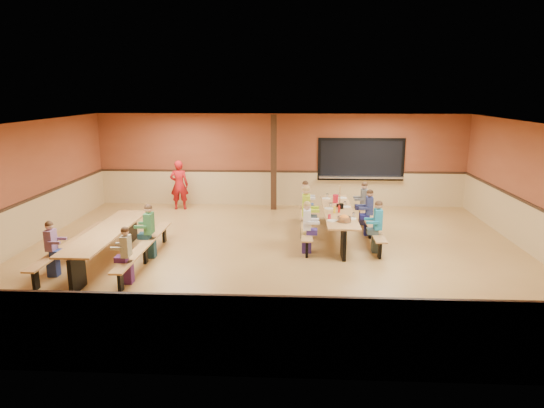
{
  "coord_description": "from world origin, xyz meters",
  "views": [
    {
      "loc": [
        0.51,
        -10.72,
        3.71
      ],
      "look_at": [
        -0.04,
        0.2,
        1.15
      ],
      "focal_mm": 32.0,
      "sensor_mm": 36.0,
      "label": 1
    }
  ],
  "objects": [
    {
      "name": "cafeteria_table_second",
      "position": [
        -3.61,
        -0.75,
        0.53
      ],
      "size": [
        1.91,
        3.7,
        0.74
      ],
      "color": "#B58147",
      "rests_on": "ground"
    },
    {
      "name": "structural_post",
      "position": [
        -0.2,
        4.4,
        1.5
      ],
      "size": [
        0.18,
        0.18,
        3.0
      ],
      "primitive_type": "cube",
      "color": "black",
      "rests_on": "ground"
    },
    {
      "name": "place_settings",
      "position": [
        1.6,
        1.38,
        0.8
      ],
      "size": [
        0.65,
        3.3,
        0.11
      ],
      "primitive_type": null,
      "color": "beige",
      "rests_on": "cafeteria_table_main"
    },
    {
      "name": "standing_woman",
      "position": [
        -3.21,
        4.24,
        0.79
      ],
      "size": [
        0.6,
        0.42,
        1.58
      ],
      "primitive_type": "imported",
      "rotation": [
        0.0,
        0.0,
        3.22
      ],
      "color": "#A51215",
      "rests_on": "ground"
    },
    {
      "name": "napkin_dispenser",
      "position": [
        1.69,
        1.53,
        0.8
      ],
      "size": [
        0.1,
        0.14,
        0.13
      ],
      "primitive_type": "cube",
      "color": "black",
      "rests_on": "cafeteria_table_main"
    },
    {
      "name": "condiment_mustard",
      "position": [
        1.48,
        1.05,
        0.82
      ],
      "size": [
        0.06,
        0.06,
        0.17
      ],
      "primitive_type": "cylinder",
      "color": "yellow",
      "rests_on": "cafeteria_table_main"
    },
    {
      "name": "seated_child_navy_right",
      "position": [
        2.42,
        1.64,
        0.6
      ],
      "size": [
        0.37,
        0.3,
        1.21
      ],
      "primitive_type": null,
      "color": "navy",
      "rests_on": "ground"
    },
    {
      "name": "kitchen_pass_through",
      "position": [
        2.6,
        4.96,
        1.49
      ],
      "size": [
        2.78,
        0.28,
        1.38
      ],
      "color": "black",
      "rests_on": "ground"
    },
    {
      "name": "condiment_ketchup",
      "position": [
        1.59,
        1.11,
        0.82
      ],
      "size": [
        0.06,
        0.06,
        0.17
      ],
      "primitive_type": "cylinder",
      "color": "#B2140F",
      "rests_on": "cafeteria_table_main"
    },
    {
      "name": "chip_bowl",
      "position": [
        1.64,
        0.22,
        0.81
      ],
      "size": [
        0.32,
        0.32,
        0.15
      ],
      "primitive_type": null,
      "color": "orange",
      "rests_on": "cafeteria_table_main"
    },
    {
      "name": "seated_child_purple_sec",
      "position": [
        -4.44,
        -1.6,
        0.58
      ],
      "size": [
        0.34,
        0.28,
        1.15
      ],
      "primitive_type": null,
      "color": "#775076",
      "rests_on": "ground"
    },
    {
      "name": "punch_pitcher",
      "position": [
        1.59,
        2.2,
        0.85
      ],
      "size": [
        0.16,
        0.16,
        0.22
      ],
      "primitive_type": "cylinder",
      "color": "red",
      "rests_on": "cafeteria_table_main"
    },
    {
      "name": "seated_child_grey_left",
      "position": [
        0.77,
        2.76,
        0.61
      ],
      "size": [
        0.37,
        0.3,
        1.21
      ],
      "primitive_type": null,
      "color": "silver",
      "rests_on": "ground"
    },
    {
      "name": "room_envelope",
      "position": [
        0.0,
        0.0,
        0.69
      ],
      "size": [
        12.04,
        10.04,
        3.02
      ],
      "color": "brown",
      "rests_on": "ground"
    },
    {
      "name": "seated_child_green_sec",
      "position": [
        -2.79,
        -0.37,
        0.61
      ],
      "size": [
        0.38,
        0.31,
        1.23
      ],
      "primitive_type": null,
      "color": "#32703E",
      "rests_on": "ground"
    },
    {
      "name": "cafeteria_table_main",
      "position": [
        1.6,
        1.38,
        0.53
      ],
      "size": [
        1.91,
        3.7,
        0.74
      ],
      "color": "#B58147",
      "rests_on": "ground"
    },
    {
      "name": "seated_adult_yellow",
      "position": [
        0.77,
        1.32,
        0.67
      ],
      "size": [
        0.44,
        0.36,
        1.35
      ],
      "primitive_type": null,
      "color": "#ADD121",
      "rests_on": "ground"
    },
    {
      "name": "seated_child_white_left",
      "position": [
        0.77,
        0.16,
        0.61
      ],
      "size": [
        0.37,
        0.3,
        1.21
      ],
      "primitive_type": null,
      "color": "white",
      "rests_on": "ground"
    },
    {
      "name": "table_paddle",
      "position": [
        1.66,
        1.75,
        0.88
      ],
      "size": [
        0.16,
        0.16,
        0.56
      ],
      "color": "black",
      "rests_on": "cafeteria_table_main"
    },
    {
      "name": "ground",
      "position": [
        0.0,
        0.0,
        0.0
      ],
      "size": [
        12.0,
        12.0,
        0.0
      ],
      "primitive_type": "plane",
      "color": "olive",
      "rests_on": "ground"
    },
    {
      "name": "seated_child_teal_right",
      "position": [
        2.42,
        0.26,
        0.61
      ],
      "size": [
        0.38,
        0.31,
        1.22
      ],
      "primitive_type": null,
      "color": "teal",
      "rests_on": "ground"
    },
    {
      "name": "seated_child_tan_sec",
      "position": [
        -2.79,
        -1.9,
        0.57
      ],
      "size": [
        0.33,
        0.27,
        1.14
      ],
      "primitive_type": null,
      "color": "#A5A283",
      "rests_on": "ground"
    },
    {
      "name": "seated_child_char_right",
      "position": [
        2.42,
        2.67,
        0.6
      ],
      "size": [
        0.37,
        0.3,
        1.2
      ],
      "primitive_type": null,
      "color": "#555A60",
      "rests_on": "ground"
    }
  ]
}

